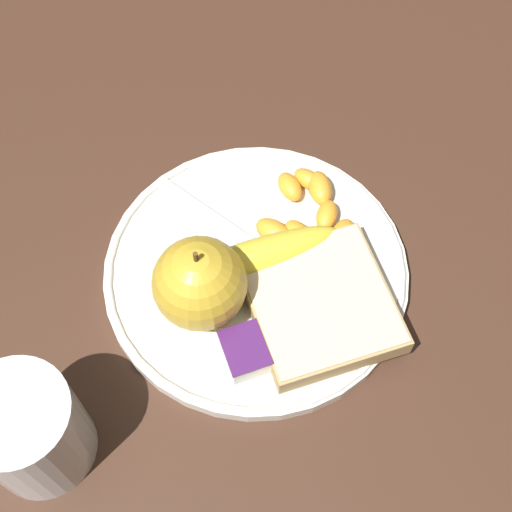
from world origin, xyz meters
TOP-DOWN VIEW (x-y plane):
  - ground_plane at (0.00, 0.00)m, footprint 3.00×3.00m
  - plate at (0.00, 0.00)m, footprint 0.25×0.25m
  - juice_glass at (-0.08, 0.20)m, footprint 0.08×0.08m
  - apple at (-0.02, 0.05)m, footprint 0.07×0.07m
  - banana at (0.00, 0.01)m, footprint 0.04×0.16m
  - bread_slice at (-0.05, -0.03)m, footprint 0.12×0.11m
  - fork at (0.01, -0.01)m, footprint 0.17×0.11m
  - jam_packet at (-0.07, 0.03)m, footprint 0.04×0.03m
  - orange_segment_0 at (0.06, -0.05)m, footprint 0.03×0.02m
  - orange_segment_1 at (0.06, -0.07)m, footprint 0.03×0.03m
  - orange_segment_2 at (0.02, -0.02)m, footprint 0.04×0.04m
  - orange_segment_3 at (0.01, -0.01)m, footprint 0.02×0.03m
  - orange_segment_4 at (0.05, -0.08)m, footprint 0.04×0.03m
  - orange_segment_5 at (0.02, -0.07)m, footprint 0.03×0.03m
  - orange_segment_6 at (-0.00, -0.04)m, footprint 0.03×0.04m
  - orange_segment_7 at (0.01, -0.04)m, footprint 0.04×0.03m
  - orange_segment_8 at (-0.00, -0.08)m, footprint 0.04×0.04m

SIDE VIEW (x-z plane):
  - ground_plane at x=0.00m, z-range 0.00..0.00m
  - plate at x=0.00m, z-range 0.00..0.02m
  - fork at x=0.01m, z-range 0.01..0.02m
  - orange_segment_3 at x=0.01m, z-range 0.01..0.03m
  - orange_segment_1 at x=0.06m, z-range 0.01..0.03m
  - orange_segment_5 at x=0.02m, z-range 0.01..0.03m
  - orange_segment_0 at x=0.06m, z-range 0.01..0.03m
  - orange_segment_7 at x=0.01m, z-range 0.01..0.03m
  - orange_segment_6 at x=0.00m, z-range 0.01..0.03m
  - orange_segment_8 at x=0.00m, z-range 0.01..0.03m
  - orange_segment_2 at x=0.02m, z-range 0.01..0.03m
  - orange_segment_4 at x=0.05m, z-range 0.01..0.03m
  - jam_packet at x=-0.07m, z-range 0.01..0.03m
  - bread_slice at x=-0.05m, z-range 0.01..0.03m
  - banana at x=0.00m, z-range 0.01..0.04m
  - juice_glass at x=-0.08m, z-range 0.00..0.09m
  - apple at x=-0.02m, z-range 0.01..0.09m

